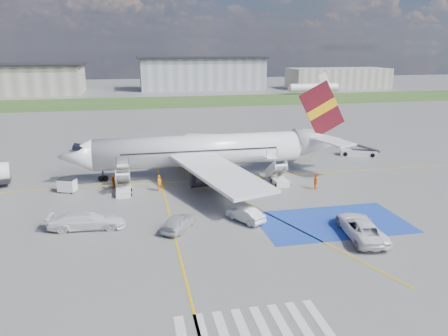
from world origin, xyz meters
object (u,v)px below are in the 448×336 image
(car_silver_b, at_px, (245,214))
(gpu_cart, at_px, (67,186))
(belt_loader, at_px, (359,153))
(van_white_a, at_px, (361,224))
(van_white_b, at_px, (87,218))
(car_silver_a, at_px, (178,222))
(airliner, at_px, (210,150))

(car_silver_b, bearing_deg, gpu_cart, -64.20)
(gpu_cart, relative_size, belt_loader, 0.38)
(gpu_cart, distance_m, car_silver_b, 21.81)
(belt_loader, bearing_deg, van_white_a, -95.06)
(gpu_cart, bearing_deg, van_white_b, -53.60)
(belt_loader, bearing_deg, car_silver_a, -119.99)
(belt_loader, relative_size, van_white_a, 1.02)
(airliner, bearing_deg, van_white_b, -133.96)
(car_silver_a, bearing_deg, belt_loader, -110.25)
(car_silver_a, xyz_separation_m, van_white_b, (-8.16, 2.03, 0.27))
(belt_loader, relative_size, van_white_b, 1.14)
(car_silver_b, distance_m, van_white_a, 10.54)
(airliner, xyz_separation_m, van_white_a, (9.50, -21.41, -2.31))
(van_white_a, relative_size, van_white_b, 1.12)
(gpu_cart, height_order, car_silver_a, gpu_cart)
(car_silver_b, bearing_deg, van_white_a, 120.56)
(car_silver_b, relative_size, van_white_b, 0.81)
(airliner, height_order, van_white_a, airliner)
(belt_loader, xyz_separation_m, car_silver_b, (-23.71, -21.82, 0.26))
(car_silver_a, bearing_deg, gpu_cart, -16.84)
(airliner, bearing_deg, belt_loader, 13.50)
(airliner, bearing_deg, car_silver_b, -88.41)
(airliner, relative_size, gpu_cart, 16.59)
(airliner, xyz_separation_m, car_silver_a, (-6.01, -16.73, -2.65))
(van_white_a, bearing_deg, car_silver_b, -21.66)
(airliner, bearing_deg, gpu_cart, -169.03)
(gpu_cart, xyz_separation_m, belt_loader, (41.46, 9.15, -0.29))
(gpu_cart, height_order, belt_loader, belt_loader)
(gpu_cart, relative_size, van_white_b, 0.43)
(car_silver_a, bearing_deg, car_silver_b, -140.75)
(belt_loader, bearing_deg, gpu_cart, -144.29)
(gpu_cart, distance_m, van_white_a, 32.32)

